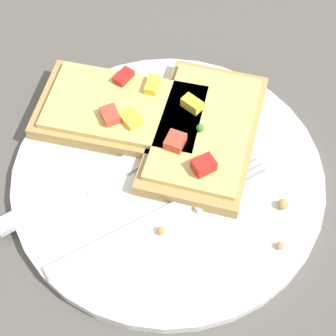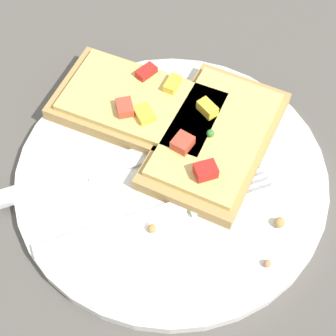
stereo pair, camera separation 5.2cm
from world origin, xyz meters
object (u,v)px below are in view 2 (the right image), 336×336
at_px(plate, 168,177).
at_px(pizza_slice_corner, 139,106).
at_px(fork, 168,209).
at_px(knife, 92,170).
at_px(pizza_slice_main, 212,138).

xyz_separation_m(plate, pizza_slice_corner, (-0.03, 0.07, 0.02)).
bearing_deg(fork, plate, 70.05).
bearing_deg(knife, pizza_slice_main, -5.40).
bearing_deg(knife, pizza_slice_corner, 38.53).
relative_size(plate, knife, 1.38).
height_order(plate, pizza_slice_corner, pizza_slice_corner).
bearing_deg(knife, plate, -23.14).
relative_size(fork, knife, 1.02).
bearing_deg(pizza_slice_main, plate, 154.80).
xyz_separation_m(plate, pizza_slice_main, (0.04, 0.03, 0.02)).
bearing_deg(fork, pizza_slice_main, 40.61).
bearing_deg(plate, knife, 178.32).
bearing_deg(pizza_slice_main, knife, 130.99).
height_order(pizza_slice_main, pizza_slice_corner, pizza_slice_main).
relative_size(fork, pizza_slice_corner, 1.11).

